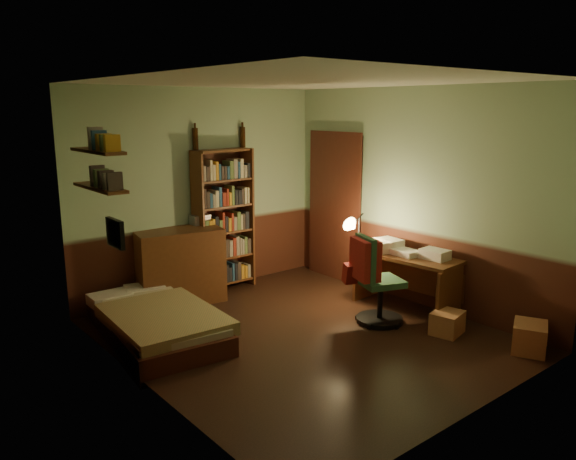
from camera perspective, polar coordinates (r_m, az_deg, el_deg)
floor at (r=6.02m, az=1.54°, el=-10.78°), size 3.50×4.00×0.02m
ceiling at (r=5.54m, az=1.70°, el=14.99°), size 3.50×4.00×0.02m
wall_back at (r=7.25m, az=-8.88°, el=3.85°), size 3.50×0.02×2.60m
wall_left at (r=4.70m, az=-14.82°, el=-1.04°), size 0.02×4.00×2.60m
wall_right at (r=6.90m, az=12.73°, el=3.27°), size 0.02×4.00×2.60m
wall_front at (r=4.36m, az=19.23°, el=-2.35°), size 3.50×0.02×2.60m
doorway at (r=7.78m, az=4.89°, el=2.28°), size 0.06×0.90×2.00m
door_trim at (r=7.75m, az=4.71°, el=2.26°), size 0.02×0.98×2.08m
bed at (r=6.07m, az=-13.25°, el=-8.12°), size 1.16×1.89×0.53m
dresser at (r=6.99m, az=-10.94°, el=-3.63°), size 1.10×0.70×0.91m
mini_stereo at (r=7.16m, az=-8.94°, el=1.07°), size 0.23×0.18×0.12m
bookshelf at (r=7.30m, az=-6.54°, el=0.94°), size 0.81×0.33×1.84m
bottle_left at (r=7.10m, az=-9.40°, el=9.11°), size 0.09×0.09×0.27m
bottle_right at (r=7.48m, az=-4.63°, el=9.38°), size 0.09×0.09×0.27m
desk at (r=6.77m, az=11.80°, el=-5.23°), size 0.64×1.31×0.68m
paper_stack at (r=6.77m, az=9.34°, el=-1.57°), size 0.35×0.40×0.13m
desk_lamp at (r=6.91m, az=7.22°, el=0.65°), size 0.18×0.18×0.57m
office_chair at (r=6.30m, az=9.41°, el=-5.18°), size 0.59×0.56×0.95m
red_jacket at (r=5.97m, az=7.98°, el=0.80°), size 0.26×0.40×0.44m
wall_shelf_lower at (r=5.69m, az=-18.56°, el=4.09°), size 0.20×0.90×0.03m
wall_shelf_upper at (r=5.65m, az=-18.81°, el=7.60°), size 0.20×0.90×0.03m
framed_picture at (r=5.26m, az=-17.15°, el=-0.32°), size 0.04×0.32×0.26m
cardboard_box_a at (r=6.09m, az=23.33°, el=-9.99°), size 0.48×0.44×0.29m
cardboard_box_b at (r=6.26m, az=15.87°, el=-9.05°), size 0.39×0.35×0.24m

